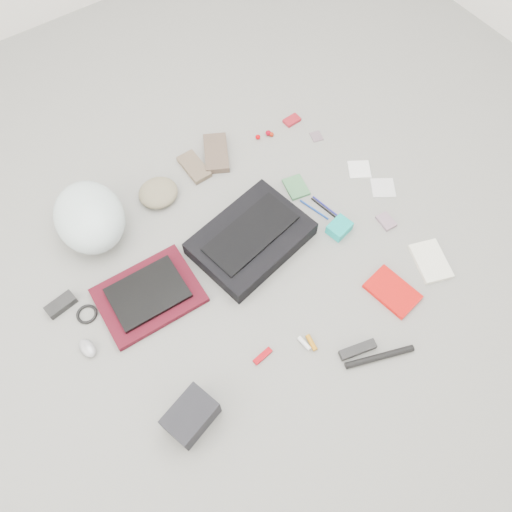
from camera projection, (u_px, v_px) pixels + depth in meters
ground_plane at (256, 261)px, 2.16m from camera, size 4.00×4.00×0.00m
messenger_bag at (251, 239)px, 2.17m from camera, size 0.54×0.43×0.08m
bag_flap at (251, 233)px, 2.13m from camera, size 0.44×0.26×0.01m
laptop_sleeve at (149, 295)px, 2.07m from camera, size 0.42×0.32×0.03m
laptop at (148, 293)px, 2.05m from camera, size 0.31×0.23×0.02m
bike_helmet at (89, 217)px, 2.14m from camera, size 0.34×0.40×0.22m
beanie at (158, 193)px, 2.29m from camera, size 0.21×0.20×0.06m
mitten_left at (194, 167)px, 2.39m from camera, size 0.09×0.18×0.03m
mitten_right at (216, 153)px, 2.43m from camera, size 0.21×0.25×0.03m
power_brick at (61, 305)px, 2.05m from camera, size 0.13×0.07×0.03m
cable_coil at (87, 314)px, 2.04m from camera, size 0.11×0.11×0.01m
mouse at (87, 348)px, 1.96m from camera, size 0.06×0.10×0.03m
camera_bag at (191, 416)px, 1.79m from camera, size 0.21×0.17×0.12m
multitool at (263, 356)px, 1.95m from camera, size 0.09×0.03×0.01m
toiletry_tube_white at (304, 343)px, 1.98m from camera, size 0.02×0.07×0.02m
toiletry_tube_orange at (311, 343)px, 1.98m from camera, size 0.03×0.07×0.02m
u_lock at (358, 350)px, 1.96m from camera, size 0.15×0.07×0.03m
bike_pump at (380, 357)px, 1.95m from camera, size 0.27×0.12×0.03m
book_red at (392, 292)px, 2.08m from camera, size 0.17×0.23×0.02m
book_white at (431, 261)px, 2.15m from camera, size 0.19×0.22×0.02m
notepad at (296, 187)px, 2.34m from camera, size 0.12×0.14×0.01m
pen_blue at (314, 210)px, 2.28m from camera, size 0.05×0.16×0.01m
pen_black at (323, 208)px, 2.29m from camera, size 0.03×0.15×0.01m
pen_navy at (325, 206)px, 2.29m from camera, size 0.03×0.15×0.01m
accordion_wallet at (339, 228)px, 2.21m from camera, size 0.11×0.10×0.05m
card_deck at (386, 221)px, 2.25m from camera, size 0.07×0.09×0.02m
napkin_top at (359, 169)px, 2.40m from camera, size 0.14×0.14×0.01m
napkin_bottom at (383, 188)px, 2.34m from camera, size 0.15×0.15×0.01m
lollipop_a at (258, 137)px, 2.48m from camera, size 0.03×0.03×0.02m
lollipop_b at (268, 133)px, 2.49m from camera, size 0.04×0.04×0.03m
lollipop_c at (272, 134)px, 2.49m from camera, size 0.03×0.03×0.02m
altoids_tin at (292, 120)px, 2.54m from camera, size 0.09×0.06×0.02m
stamp_sheet at (316, 136)px, 2.50m from camera, size 0.07×0.08×0.00m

